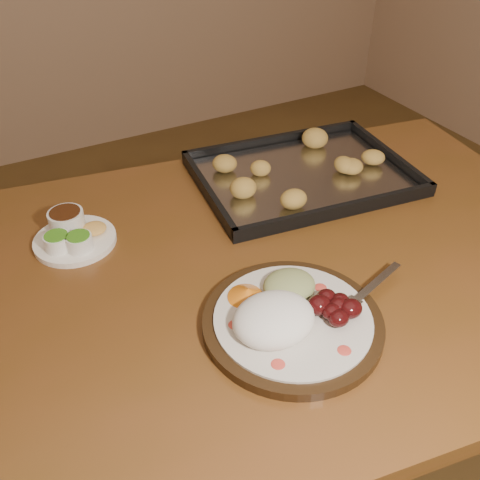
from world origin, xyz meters
TOP-DOWN VIEW (x-y plane):
  - ground at (0.00, 0.00)m, footprint 4.00×4.00m
  - dining_table at (-0.14, -0.11)m, footprint 1.62×1.11m
  - dinner_plate at (-0.12, -0.28)m, footprint 0.39×0.30m
  - condiment_saucer at (-0.38, 0.12)m, footprint 0.16×0.16m
  - baking_tray at (0.17, 0.11)m, footprint 0.53×0.42m

SIDE VIEW (x-z plane):
  - ground at x=0.00m, z-range 0.00..0.00m
  - dining_table at x=-0.14m, z-range 0.28..1.03m
  - baking_tray at x=0.17m, z-range 0.74..0.79m
  - condiment_saucer at x=-0.38m, z-range 0.74..0.80m
  - dinner_plate at x=-0.12m, z-range 0.74..0.81m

